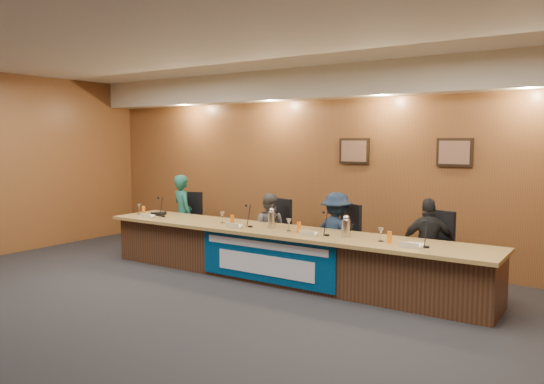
{
  "coord_description": "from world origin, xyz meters",
  "views": [
    {
      "loc": [
        4.12,
        -3.95,
        2.04
      ],
      "look_at": [
        -0.31,
        2.62,
        1.25
      ],
      "focal_mm": 35.0,
      "sensor_mm": 36.0,
      "label": 1
    }
  ],
  "objects": [
    {
      "name": "dais_body",
      "position": [
        0.0,
        2.4,
        0.35
      ],
      "size": [
        6.0,
        0.8,
        0.7
      ],
      "primitive_type": "cube",
      "color": "#402617",
      "rests_on": "floor"
    },
    {
      "name": "nameplate_d",
      "position": [
        2.01,
        2.1,
        0.8
      ],
      "size": [
        0.24,
        0.08,
        0.1
      ],
      "primitive_type": "cube",
      "rotation": [
        0.31,
        0.0,
        0.0
      ],
      "color": "white",
      "rests_on": "dais_top"
    },
    {
      "name": "wall_photo_right",
      "position": [
        2.0,
        3.97,
        1.85
      ],
      "size": [
        0.52,
        0.04,
        0.42
      ],
      "primitive_type": "cube",
      "color": "black",
      "rests_on": "wall_back"
    },
    {
      "name": "paper_stack",
      "position": [
        1.99,
        2.33,
        0.75
      ],
      "size": [
        0.26,
        0.33,
        0.01
      ],
      "primitive_type": "cube",
      "rotation": [
        0.0,
        0.0,
        0.14
      ],
      "color": "white",
      "rests_on": "dais_top"
    },
    {
      "name": "ceiling",
      "position": [
        0.0,
        0.0,
        3.2
      ],
      "size": [
        10.0,
        8.0,
        0.04
      ],
      "primitive_type": "cube",
      "color": "silver",
      "rests_on": "wall_back"
    },
    {
      "name": "juice_glass_b",
      "position": [
        -0.83,
        2.31,
        0.82
      ],
      "size": [
        0.06,
        0.06,
        0.15
      ],
      "primitive_type": "cylinder",
      "color": "orange",
      "rests_on": "dais_top"
    },
    {
      "name": "microphone_d",
      "position": [
        2.17,
        2.24,
        0.76
      ],
      "size": [
        0.07,
        0.07,
        0.02
      ],
      "primitive_type": "cylinder",
      "color": "black",
      "rests_on": "dais_top"
    },
    {
      "name": "banner",
      "position": [
        0.0,
        1.99,
        0.38
      ],
      "size": [
        2.2,
        0.02,
        0.65
      ],
      "primitive_type": "cube",
      "color": "navy",
      "rests_on": "dais_body"
    },
    {
      "name": "panelist_c",
      "position": [
        0.6,
        2.97,
        0.63
      ],
      "size": [
        0.89,
        0.61,
        1.27
      ],
      "primitive_type": "imported",
      "rotation": [
        0.0,
        0.0,
        2.97
      ],
      "color": "#132137",
      "rests_on": "floor"
    },
    {
      "name": "banner_text_lower",
      "position": [
        0.0,
        1.97,
        0.3
      ],
      "size": [
        1.6,
        0.01,
        0.28
      ],
      "primitive_type": "cube",
      "color": "silver",
      "rests_on": "banner"
    },
    {
      "name": "floor",
      "position": [
        0.0,
        0.0,
        0.0
      ],
      "size": [
        10.0,
        10.0,
        0.0
      ],
      "primitive_type": "plane",
      "color": "black",
      "rests_on": "ground"
    },
    {
      "name": "carafe_right",
      "position": [
        1.06,
        2.35,
        0.86
      ],
      "size": [
        0.12,
        0.12,
        0.23
      ],
      "primitive_type": "cylinder",
      "color": "silver",
      "rests_on": "dais_top"
    },
    {
      "name": "nameplate_b",
      "position": [
        -0.63,
        2.07,
        0.8
      ],
      "size": [
        0.24,
        0.08,
        0.1
      ],
      "primitive_type": "cube",
      "rotation": [
        0.31,
        0.0,
        0.0
      ],
      "color": "white",
      "rests_on": "dais_top"
    },
    {
      "name": "wall_back",
      "position": [
        0.0,
        4.0,
        1.6
      ],
      "size": [
        10.0,
        0.04,
        3.2
      ],
      "primitive_type": "cube",
      "color": "brown",
      "rests_on": "floor"
    },
    {
      "name": "panelist_d",
      "position": [
        1.97,
        2.97,
        0.63
      ],
      "size": [
        0.8,
        0.59,
        1.27
      ],
      "primitive_type": "imported",
      "rotation": [
        0.0,
        0.0,
        3.57
      ],
      "color": "black",
      "rests_on": "floor"
    },
    {
      "name": "water_glass_d",
      "position": [
        1.57,
        2.3,
        0.84
      ],
      "size": [
        0.08,
        0.08,
        0.18
      ],
      "primitive_type": "cylinder",
      "color": "silver",
      "rests_on": "dais_top"
    },
    {
      "name": "water_glass_a",
      "position": [
        -2.86,
        2.29,
        0.84
      ],
      "size": [
        0.08,
        0.08,
        0.18
      ],
      "primitive_type": "cylinder",
      "color": "silver",
      "rests_on": "dais_top"
    },
    {
      "name": "nameplate_c",
      "position": [
        0.59,
        2.13,
        0.8
      ],
      "size": [
        0.24,
        0.08,
        0.1
      ],
      "primitive_type": "cube",
      "rotation": [
        0.31,
        0.0,
        0.0
      ],
      "color": "white",
      "rests_on": "dais_top"
    },
    {
      "name": "carafe_mid",
      "position": [
        -0.15,
        2.38,
        0.87
      ],
      "size": [
        0.11,
        0.11,
        0.24
      ],
      "primitive_type": "cylinder",
      "color": "silver",
      "rests_on": "dais_top"
    },
    {
      "name": "office_chair_c",
      "position": [
        0.6,
        3.07,
        0.48
      ],
      "size": [
        0.63,
        0.63,
        0.08
      ],
      "primitive_type": "cube",
      "rotation": [
        0.0,
        0.0,
        -0.41
      ],
      "color": "black",
      "rests_on": "floor"
    },
    {
      "name": "juice_glass_c",
      "position": [
        0.37,
        2.29,
        0.82
      ],
      "size": [
        0.06,
        0.06,
        0.15
      ],
      "primitive_type": "cylinder",
      "color": "orange",
      "rests_on": "dais_top"
    },
    {
      "name": "soffit",
      "position": [
        0.0,
        3.75,
        2.95
      ],
      "size": [
        10.0,
        0.5,
        0.5
      ],
      "primitive_type": "cube",
      "color": "beige",
      "rests_on": "wall_back"
    },
    {
      "name": "panelist_a",
      "position": [
        -2.48,
        2.97,
        0.71
      ],
      "size": [
        0.61,
        0.52,
        1.41
      ],
      "primitive_type": "imported",
      "rotation": [
        0.0,
        0.0,
        2.72
      ],
      "color": "#174F44",
      "rests_on": "floor"
    },
    {
      "name": "microphone_b",
      "position": [
        -0.46,
        2.28,
        0.76
      ],
      "size": [
        0.07,
        0.07,
        0.02
      ],
      "primitive_type": "cylinder",
      "color": "black",
      "rests_on": "dais_top"
    },
    {
      "name": "water_glass_c",
      "position": [
        0.2,
        2.29,
        0.84
      ],
      "size": [
        0.08,
        0.08,
        0.18
      ],
      "primitive_type": "cylinder",
      "color": "silver",
      "rests_on": "dais_top"
    },
    {
      "name": "office_chair_d",
      "position": [
        1.97,
        3.07,
        0.48
      ],
      "size": [
        0.59,
        0.59,
        0.08
      ],
      "primitive_type": "cube",
      "rotation": [
        0.0,
        0.0,
        -0.28
      ],
      "color": "black",
      "rests_on": "floor"
    },
    {
      "name": "microphone_c",
      "position": [
        0.81,
        2.28,
        0.76
      ],
      "size": [
        0.07,
        0.07,
        0.02
      ],
      "primitive_type": "cylinder",
      "color": "black",
      "rests_on": "dais_top"
    },
    {
      "name": "wall_photo_left",
      "position": [
        0.4,
        3.97,
        1.85
      ],
      "size": [
        0.52,
        0.04,
        0.42
      ],
      "primitive_type": "cube",
      "color": "black",
      "rests_on": "wall_back"
    },
    {
      "name": "speakerphone",
      "position": [
        -2.47,
        2.4,
        0.78
      ],
      "size": [
        0.32,
        0.32,
        0.05
      ],
      "primitive_type": "cylinder",
      "color": "black",
      "rests_on": "dais_top"
    },
    {
      "name": "office_chair_a",
      "position": [
        -2.48,
        3.07,
        0.48
      ],
      "size": [
        0.61,
        0.61,
        0.08
      ],
      "primitive_type": "cube",
      "rotation": [
        0.0,
        0.0,
        0.32
      ],
      "color": "black",
      "rests_on": "floor"
    },
    {
      "name": "juice_glass_d",
      "position": [
        1.7,
        2.26,
        0.82
      ],
      "size": [
        0.06,
        0.06,
        0.15
      ],
      "primitive_type": "cylinder",
      "color": "orange",
      "rests_on": "dais_top"
    },
    {
      "name": "dais_top",
      "position": [
        0.0,
        2.35,
        0.72
      ],
      "size": [
        6.1,
        0.95,
        0.05
      ],
      "primitive_type": "cube",
      "color": "olive",
      "rests_on": "dais_body"
    },
    {
      "name": "panelist_b",
      "position": [
        -0.61,
        2.97,
        0.59
      ],
      "size": [
        0.68,
        0.6,
        1.18
      ],
      "primitive_type": "imported",
      "rotation": [
        0.0,
        0.0,
        3.44
      ],
      "color": "#4E4D51",
      "rests_on": "floor"
    },
    {
      "name": "nameplate_a",
      "position": [
        -2.44,
        2.06,
        0.8
      ],
      "size": [
        0.24,
        0.08,
        0.1
      ],
      "primitive_type": "cube",
      "rotation": [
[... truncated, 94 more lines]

